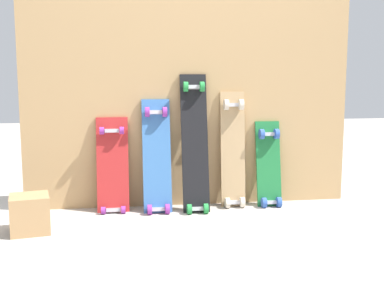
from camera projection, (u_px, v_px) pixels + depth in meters
name	position (u px, v px, depth m)	size (l,w,h in m)	color
ground_plane	(191.00, 206.00, 3.35)	(12.00, 12.00, 0.00)	#B2AAA0
plywood_wall_panel	(189.00, 81.00, 3.30)	(2.21, 0.04, 1.70)	tan
skateboard_red	(113.00, 170.00, 3.21)	(0.21, 0.18, 0.69)	#B22626
skateboard_blue	(157.00, 161.00, 3.21)	(0.18, 0.24, 0.80)	#386BAD
skateboard_black	(195.00, 148.00, 3.23)	(0.17, 0.27, 0.96)	black
skateboard_natural	(233.00, 154.00, 3.33)	(0.17, 0.16, 0.84)	tan
skateboard_green	(269.00, 168.00, 3.36)	(0.17, 0.19, 0.64)	#1E7238
wooden_crate	(30.00, 214.00, 2.79)	(0.21, 0.21, 0.21)	tan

